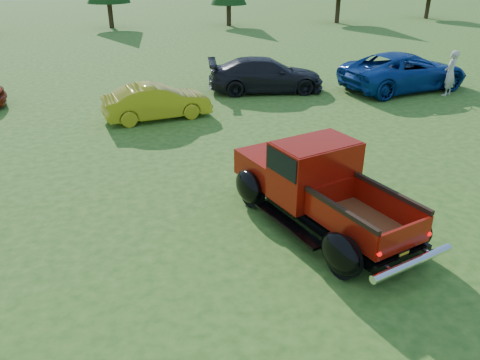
{
  "coord_description": "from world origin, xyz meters",
  "views": [
    {
      "loc": [
        -2.46,
        -7.75,
        4.95
      ],
      "look_at": [
        -0.49,
        0.2,
        1.03
      ],
      "focal_mm": 35.0,
      "sensor_mm": 36.0,
      "label": 1
    }
  ],
  "objects": [
    {
      "name": "show_car_yellow",
      "position": [
        -1.5,
        7.64,
        0.58
      ],
      "size": [
        3.69,
        1.8,
        1.16
      ],
      "primitive_type": "imported",
      "rotation": [
        0.0,
        0.0,
        1.74
      ],
      "color": "#AFA117",
      "rests_on": "ground"
    },
    {
      "name": "show_car_blue",
      "position": [
        8.61,
        9.11,
        0.74
      ],
      "size": [
        5.7,
        3.38,
        1.49
      ],
      "primitive_type": "imported",
      "rotation": [
        0.0,
        0.0,
        1.75
      ],
      "color": "navy",
      "rests_on": "ground"
    },
    {
      "name": "pickup_truck",
      "position": [
        1.02,
        0.15,
        0.8
      ],
      "size": [
        3.18,
        4.86,
        1.7
      ],
      "rotation": [
        0.0,
        0.0,
        0.29
      ],
      "color": "black",
      "rests_on": "ground"
    },
    {
      "name": "spectator",
      "position": [
        9.8,
        7.85,
        0.87
      ],
      "size": [
        0.76,
        0.69,
        1.74
      ],
      "primitive_type": "imported",
      "rotation": [
        0.0,
        0.0,
        3.71
      ],
      "color": "beige",
      "rests_on": "ground"
    },
    {
      "name": "show_car_grey",
      "position": [
        3.05,
        10.17,
        0.67
      ],
      "size": [
        4.81,
        2.51,
        1.33
      ],
      "primitive_type": "imported",
      "rotation": [
        0.0,
        0.0,
        1.43
      ],
      "color": "black",
      "rests_on": "ground"
    },
    {
      "name": "ground",
      "position": [
        0.0,
        0.0,
        0.0
      ],
      "size": [
        120.0,
        120.0,
        0.0
      ],
      "primitive_type": "plane",
      "color": "#295217",
      "rests_on": "ground"
    }
  ]
}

